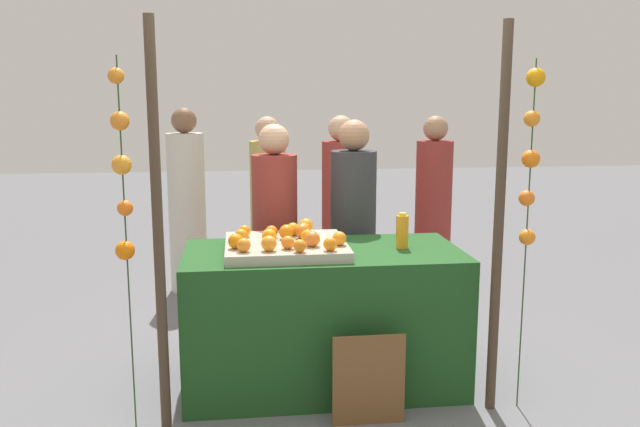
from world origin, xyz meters
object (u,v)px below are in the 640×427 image
object	(u,v)px
chalkboard_sign	(369,381)
vendor_right	(353,241)
orange_1	(308,236)
vendor_left	(275,244)
stall_counter	(323,317)
juice_bottle	(402,231)
orange_0	(288,242)

from	to	relation	value
chalkboard_sign	vendor_right	xyz separation A→B (m)	(0.12, 1.24, 0.51)
orange_1	vendor_left	size ratio (longest dim) A/B	0.05
orange_1	chalkboard_sign	xyz separation A→B (m)	(0.28, -0.49, -0.71)
stall_counter	juice_bottle	distance (m)	0.73
chalkboard_sign	orange_0	bearing A→B (deg)	139.21
orange_1	juice_bottle	world-z (taller)	juice_bottle
vendor_left	vendor_right	bearing A→B (deg)	-2.68
vendor_left	vendor_right	world-z (taller)	vendor_right
stall_counter	chalkboard_sign	size ratio (longest dim) A/B	3.20
vendor_left	stall_counter	bearing A→B (deg)	-70.46
orange_0	chalkboard_sign	xyz separation A→B (m)	(0.41, -0.35, -0.71)
chalkboard_sign	juice_bottle	bearing A→B (deg)	60.83
vendor_left	vendor_right	xyz separation A→B (m)	(0.56, -0.03, 0.01)
stall_counter	vendor_left	xyz separation A→B (m)	(-0.25, 0.71, 0.31)
vendor_right	juice_bottle	bearing A→B (deg)	-74.65
orange_1	stall_counter	bearing A→B (deg)	31.77
vendor_left	orange_0	bearing A→B (deg)	-88.51
chalkboard_sign	vendor_left	xyz separation A→B (m)	(-0.43, 1.27, 0.49)
orange_0	stall_counter	bearing A→B (deg)	41.08
stall_counter	chalkboard_sign	world-z (taller)	stall_counter
orange_1	vendor_left	world-z (taller)	vendor_left
orange_0	vendor_right	world-z (taller)	vendor_right
orange_0	vendor_left	bearing A→B (deg)	91.49
juice_bottle	vendor_right	distance (m)	0.74
stall_counter	orange_1	xyz separation A→B (m)	(-0.10, -0.06, 0.53)
juice_bottle	orange_1	bearing A→B (deg)	-173.59
orange_1	orange_0	bearing A→B (deg)	-133.13
orange_0	orange_1	size ratio (longest dim) A/B	0.92
orange_1	vendor_left	distance (m)	0.82
orange_0	vendor_right	xyz separation A→B (m)	(0.53, 0.89, -0.20)
stall_counter	vendor_right	distance (m)	0.82
chalkboard_sign	vendor_right	distance (m)	1.34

